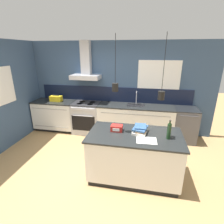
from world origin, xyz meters
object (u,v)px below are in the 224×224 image
(bottle_on_island, at_px, (169,131))
(red_supply_box, at_px, (117,128))
(oven_range, at_px, (87,118))
(dishwasher, at_px, (184,125))
(yellow_toolbox, at_px, (56,99))
(book_stack, at_px, (140,129))

(bottle_on_island, distance_m, red_supply_box, 0.94)
(oven_range, height_order, dishwasher, same)
(oven_range, xyz_separation_m, red_supply_box, (1.18, -1.65, 0.51))
(dishwasher, bearing_deg, yellow_toolbox, 180.00)
(red_supply_box, bearing_deg, bottle_on_island, -8.58)
(book_stack, distance_m, red_supply_box, 0.44)
(dishwasher, distance_m, book_stack, 2.06)
(book_stack, bearing_deg, oven_range, 134.58)
(bottle_on_island, xyz_separation_m, yellow_toolbox, (-3.03, 1.80, -0.06))
(oven_range, bearing_deg, book_stack, -45.42)
(red_supply_box, xyz_separation_m, yellow_toolbox, (-2.11, 1.66, 0.03))
(dishwasher, height_order, bottle_on_island, bottle_on_island)
(dishwasher, relative_size, yellow_toolbox, 2.68)
(oven_range, bearing_deg, red_supply_box, -54.59)
(bottle_on_island, bearing_deg, book_stack, 162.05)
(dishwasher, distance_m, yellow_toolbox, 3.72)
(dishwasher, relative_size, book_stack, 2.44)
(dishwasher, bearing_deg, bottle_on_island, -110.09)
(oven_range, bearing_deg, yellow_toolbox, 179.73)
(yellow_toolbox, bearing_deg, red_supply_box, -38.21)
(bottle_on_island, height_order, book_stack, bottle_on_island)
(oven_range, distance_m, bottle_on_island, 2.82)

